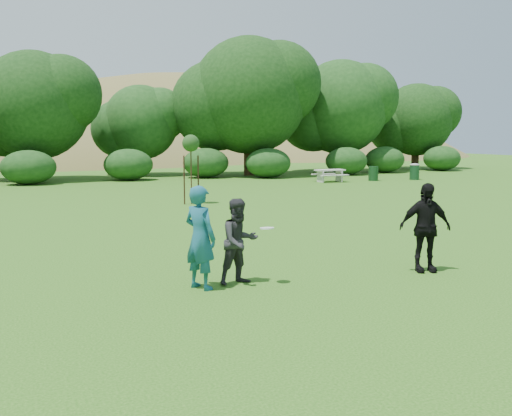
{
  "coord_description": "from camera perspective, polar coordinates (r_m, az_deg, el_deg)",
  "views": [
    {
      "loc": [
        -5.22,
        -9.4,
        2.82
      ],
      "look_at": [
        0.0,
        3.0,
        1.1
      ],
      "focal_mm": 40.0,
      "sensor_mm": 36.0,
      "label": 1
    }
  ],
  "objects": [
    {
      "name": "trash_can_lidded",
      "position": [
        37.72,
        15.57,
        3.56
      ],
      "size": [
        0.6,
        0.6,
        1.05
      ],
      "color": "#153B1F",
      "rests_on": "ground"
    },
    {
      "name": "player_black",
      "position": [
        12.3,
        16.55,
        -1.87
      ],
      "size": [
        1.17,
        0.74,
        1.85
      ],
      "primitive_type": "imported",
      "rotation": [
        0.0,
        0.0,
        -0.29
      ],
      "color": "black",
      "rests_on": "ground"
    },
    {
      "name": "picnic_table",
      "position": [
        34.96,
        7.4,
        3.45
      ],
      "size": [
        1.8,
        1.48,
        0.76
      ],
      "color": "#B8B4AA",
      "rests_on": "ground"
    },
    {
      "name": "trash_can_near",
      "position": [
        36.34,
        11.65,
        3.4
      ],
      "size": [
        0.6,
        0.6,
        0.9
      ],
      "primitive_type": "cylinder",
      "color": "#14391B",
      "rests_on": "ground"
    },
    {
      "name": "hillside",
      "position": [
        79.38,
        -19.08,
        -3.85
      ],
      "size": [
        150.0,
        72.0,
        52.0
      ],
      "color": "olive",
      "rests_on": "ground"
    },
    {
      "name": "ground",
      "position": [
        11.12,
        6.06,
        -7.45
      ],
      "size": [
        120.0,
        120.0,
        0.0
      ],
      "primitive_type": "plane",
      "color": "#19470C",
      "rests_on": "ground"
    },
    {
      "name": "player_teal",
      "position": [
        10.5,
        -5.61,
        -2.95
      ],
      "size": [
        0.74,
        0.83,
        1.92
      ],
      "primitive_type": "imported",
      "rotation": [
        0.0,
        0.0,
        2.06
      ],
      "color": "#175168",
      "rests_on": "ground"
    },
    {
      "name": "player_grey",
      "position": [
        10.82,
        -1.68,
        -3.37
      ],
      "size": [
        0.9,
        0.76,
        1.64
      ],
      "primitive_type": "imported",
      "rotation": [
        0.0,
        0.0,
        0.19
      ],
      "color": "#272729",
      "rests_on": "ground"
    },
    {
      "name": "frisbee",
      "position": [
        10.72,
        1.12,
        -2.03
      ],
      "size": [
        0.27,
        0.27,
        0.04
      ],
      "color": "white",
      "rests_on": "ground"
    },
    {
      "name": "sapling",
      "position": [
        23.53,
        -6.54,
        6.26
      ],
      "size": [
        0.7,
        0.7,
        2.85
      ],
      "color": "#3C2417",
      "rests_on": "ground"
    },
    {
      "name": "tree_row",
      "position": [
        39.06,
        -10.47,
        10.18
      ],
      "size": [
        53.92,
        10.38,
        9.62
      ],
      "color": "#3A2616",
      "rests_on": "ground"
    }
  ]
}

